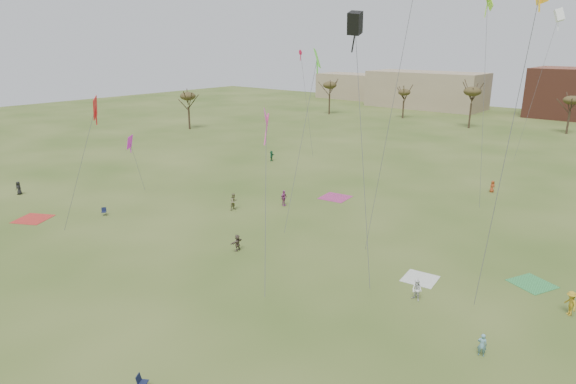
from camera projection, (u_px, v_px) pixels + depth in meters
The scene contains 19 objects.
ground at pixel (183, 300), 36.08m from camera, with size 260.00×260.00×0.00m, color #314A17.
spectator_fore_b at pixel (234, 202), 55.26m from camera, with size 0.93×0.73×1.92m, color #827D52.
spectator_fore_c at pixel (237, 243), 44.46m from camera, with size 1.43×0.46×1.54m, color brown.
flyer_mid_a at pixel (19, 188), 60.88m from camera, with size 0.81×0.53×1.65m, color black.
flyer_mid_b at pixel (571, 303), 33.93m from camera, with size 1.15×0.66×1.78m, color #AE8B20.
flyer_mid_c at pixel (482, 345), 29.52m from camera, with size 0.55×0.36×1.50m, color #6497A7.
spectator_mid_d at pixel (284, 198), 56.69m from camera, with size 1.08×0.45×1.84m, color #9E4186.
spectator_mid_e at pixel (417, 290), 35.89m from camera, with size 0.78×0.61×1.61m, color white.
flyer_far_a at pixel (271, 156), 78.11m from camera, with size 1.51×0.48×1.63m, color #22673D.
flyer_far_b at pixel (492, 186), 61.82m from camera, with size 0.73×0.47×1.49m, color #A3401C.
blanket_red at pixel (33, 219), 52.62m from camera, with size 3.23×3.23×0.03m, color red.
blanket_cream at pixel (420, 279), 39.35m from camera, with size 2.54×2.54×0.03m, color silver.
blanket_plum at pixel (335, 197), 59.90m from camera, with size 3.27×3.27×0.03m, color #A93471.
blanket_olive at pixel (532, 284), 38.54m from camera, with size 2.79×2.79×0.03m, color #349047.
camp_chair_left at pixel (104, 213), 53.63m from camera, with size 0.73×0.72×0.87m.
kites_aloft at pixel (467, 36), 50.31m from camera, with size 56.42×59.61×24.83m.
tree_line at pixel (503, 102), 93.76m from camera, with size 117.44×49.32×8.91m.
building_tan at pixel (426, 90), 140.42m from camera, with size 32.00×14.00×10.00m, color #937F60.
building_tan_west at pixel (350, 86), 164.27m from camera, with size 20.00×12.00×8.00m, color #937F60.
Camera 1 is at (26.58, -19.72, 18.14)m, focal length 30.76 mm.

